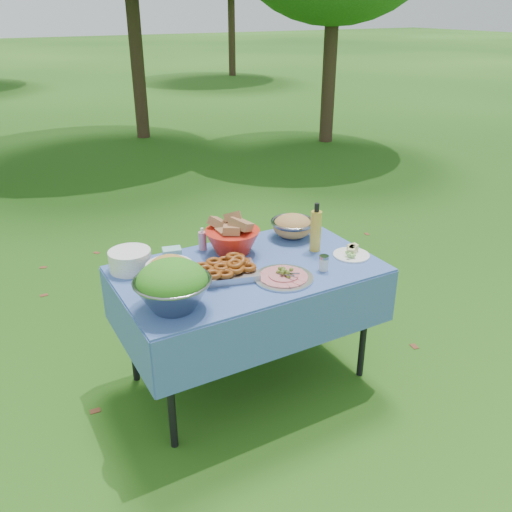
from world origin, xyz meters
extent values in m
plane|color=#0D3409|center=(0.00, 0.00, 0.00)|extent=(80.00, 80.00, 0.00)
cube|color=#779FE4|center=(0.00, 0.00, 0.38)|extent=(1.46, 0.86, 0.76)
cylinder|color=white|center=(-0.59, 0.30, 0.82)|extent=(0.29, 0.29, 0.12)
cube|color=#8DD2DF|center=(-0.35, 0.26, 0.81)|extent=(0.12, 0.10, 0.10)
cylinder|color=pink|center=(-0.12, 0.36, 0.83)|extent=(0.06, 0.06, 0.14)
cube|color=#ADADB2|center=(-0.16, -0.03, 0.80)|extent=(0.39, 0.32, 0.08)
cylinder|color=silver|center=(0.10, -0.21, 0.80)|extent=(0.35, 0.35, 0.07)
cylinder|color=gold|center=(0.47, 0.02, 0.91)|extent=(0.08, 0.08, 0.30)
cylinder|color=white|center=(0.61, -0.16, 0.79)|extent=(0.27, 0.27, 0.06)
cylinder|color=silver|center=(0.36, -0.23, 0.81)|extent=(0.07, 0.07, 0.09)
camera|label=1|loc=(-1.30, -2.42, 2.12)|focal=38.00mm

